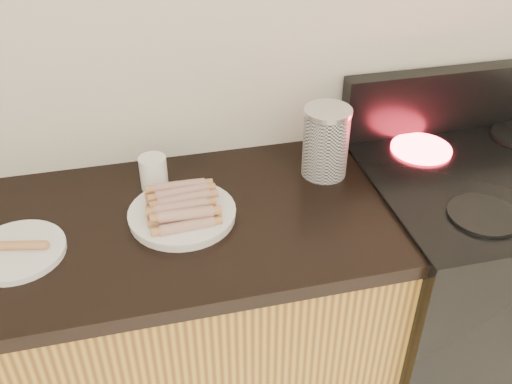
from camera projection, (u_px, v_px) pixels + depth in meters
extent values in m
cube|color=silver|center=(206.00, 22.00, 1.50)|extent=(4.00, 0.04, 2.60)
cube|color=black|center=(469.00, 290.00, 1.88)|extent=(0.76, 0.65, 0.90)
cube|color=black|center=(503.00, 174.00, 1.62)|extent=(0.76, 0.65, 0.01)
cube|color=black|center=(459.00, 98.00, 1.79)|extent=(0.76, 0.06, 0.20)
cylinder|color=black|center=(483.00, 215.00, 1.45)|extent=(0.18, 0.18, 0.01)
cylinder|color=#FF1E2D|center=(421.00, 149.00, 1.72)|extent=(0.18, 0.18, 0.01)
cylinder|color=silver|center=(182.00, 215.00, 1.46)|extent=(0.29, 0.29, 0.02)
cylinder|color=white|center=(17.00, 251.00, 1.34)|extent=(0.24, 0.24, 0.02)
cylinder|color=#A03833|center=(186.00, 226.00, 1.38)|extent=(0.13, 0.03, 0.03)
cylinder|color=#A03833|center=(184.00, 219.00, 1.41)|extent=(0.13, 0.03, 0.03)
cylinder|color=#A03833|center=(183.00, 211.00, 1.43)|extent=(0.13, 0.03, 0.03)
cylinder|color=#A03833|center=(181.00, 204.00, 1.46)|extent=(0.13, 0.03, 0.03)
cylinder|color=#A03833|center=(179.00, 197.00, 1.48)|extent=(0.13, 0.03, 0.03)
cylinder|color=#A03833|center=(178.00, 191.00, 1.51)|extent=(0.13, 0.03, 0.03)
cylinder|color=#A03833|center=(184.00, 214.00, 1.38)|extent=(0.13, 0.03, 0.03)
cylinder|color=#A03833|center=(183.00, 207.00, 1.41)|extent=(0.13, 0.03, 0.03)
cylinder|color=#A03833|center=(181.00, 200.00, 1.43)|extent=(0.13, 0.03, 0.03)
cylinder|color=#A03833|center=(179.00, 193.00, 1.45)|extent=(0.13, 0.03, 0.03)
cylinder|color=#A03833|center=(178.00, 186.00, 1.48)|extent=(0.13, 0.03, 0.03)
cylinder|color=orange|center=(16.00, 245.00, 1.33)|extent=(0.14, 0.05, 0.02)
cylinder|color=silver|center=(326.00, 144.00, 1.58)|extent=(0.13, 0.13, 0.19)
cylinder|color=silver|center=(328.00, 111.00, 1.52)|extent=(0.13, 0.13, 0.01)
cylinder|color=white|center=(154.00, 173.00, 1.55)|extent=(0.08, 0.08, 0.09)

